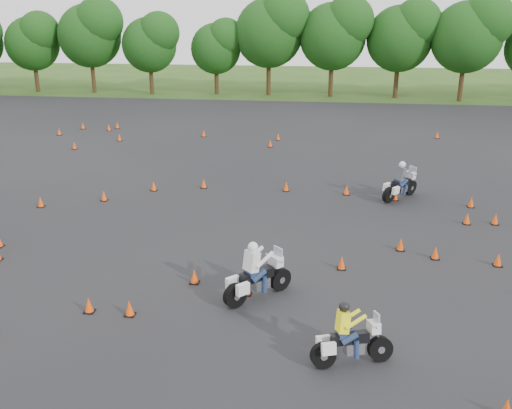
# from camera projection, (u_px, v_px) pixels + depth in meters

# --- Properties ---
(ground) EXTENTS (140.00, 140.00, 0.00)m
(ground) POSITION_uv_depth(u_px,v_px,m) (241.00, 278.00, 18.99)
(ground) COLOR #2D5119
(ground) RESTS_ON ground
(asphalt_pad) EXTENTS (62.00, 62.00, 0.00)m
(asphalt_pad) POSITION_uv_depth(u_px,v_px,m) (262.00, 215.00, 24.61)
(asphalt_pad) COLOR black
(asphalt_pad) RESTS_ON ground
(treeline) EXTENTS (86.99, 32.47, 10.82)m
(treeline) POSITION_uv_depth(u_px,v_px,m) (324.00, 53.00, 50.24)
(treeline) COLOR #174012
(treeline) RESTS_ON ground
(traffic_cones) EXTENTS (36.26, 32.87, 0.45)m
(traffic_cones) POSITION_uv_depth(u_px,v_px,m) (253.00, 211.00, 24.42)
(traffic_cones) COLOR #ED4609
(traffic_cones) RESTS_ON asphalt_pad
(rider_grey) EXTENTS (2.16, 2.32, 1.87)m
(rider_grey) POSITION_uv_depth(u_px,v_px,m) (400.00, 179.00, 26.45)
(rider_grey) COLOR #43474C
(rider_grey) RESTS_ON ground
(rider_yellow) EXTENTS (2.26, 1.32, 1.67)m
(rider_yellow) POSITION_uv_depth(u_px,v_px,m) (354.00, 336.00, 14.13)
(rider_yellow) COLOR #FFF316
(rider_yellow) RESTS_ON ground
(rider_white) EXTENTS (2.31, 2.34, 1.94)m
(rider_white) POSITION_uv_depth(u_px,v_px,m) (258.00, 270.00, 17.35)
(rider_white) COLOR silver
(rider_white) RESTS_ON ground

